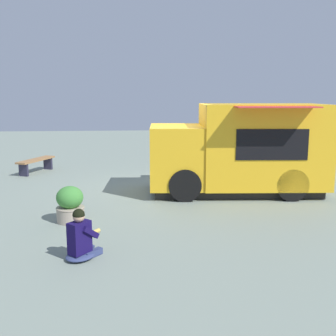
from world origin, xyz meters
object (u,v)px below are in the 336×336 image
(food_truck, at_px, (241,151))
(planter_flowering_near, at_px, (290,160))
(person_customer, at_px, (81,239))
(plaza_bench, at_px, (36,162))
(planter_flowering_far, at_px, (70,205))

(food_truck, distance_m, planter_flowering_near, 4.35)
(person_customer, distance_m, plaza_bench, 8.32)
(food_truck, height_order, plaza_bench, food_truck)
(food_truck, height_order, planter_flowering_near, food_truck)
(planter_flowering_near, distance_m, plaza_bench, 9.21)
(person_customer, relative_size, planter_flowering_far, 1.11)
(planter_flowering_near, bearing_deg, person_customer, 139.10)
(person_customer, relative_size, plaza_bench, 0.50)
(planter_flowering_near, bearing_deg, food_truck, 139.79)
(person_customer, distance_m, planter_flowering_near, 10.15)
(person_customer, height_order, planter_flowering_far, person_customer)
(planter_flowering_near, xyz_separation_m, plaza_bench, (0.24, 9.21, 0.00))
(planter_flowering_far, relative_size, plaza_bench, 0.45)
(food_truck, relative_size, plaza_bench, 2.80)
(food_truck, relative_size, planter_flowering_near, 6.70)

